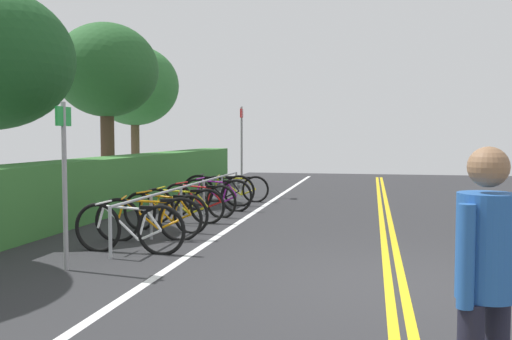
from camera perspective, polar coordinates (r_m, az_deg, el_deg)
The scene contains 19 objects.
ground_plane at distance 6.79m, azimuth 13.81°, elevation -11.35°, with size 37.29×11.52×0.05m, color #2B2B2D.
centre_line_yellow_inner at distance 6.79m, azimuth 14.50°, elevation -11.13°, with size 33.56×0.10×0.00m, color gold.
centre_line_yellow_outer at distance 6.78m, azimuth 13.12°, elevation -11.12°, with size 33.56×0.10×0.00m, color gold.
bike_lane_stripe_white at distance 7.24m, azimuth -9.42°, elevation -10.14°, with size 33.56×0.12×0.00m, color white.
bike_rack at distance 11.53m, azimuth -6.31°, elevation -2.18°, with size 7.47×0.05×0.74m.
bicycle_0 at distance 8.48m, azimuth -12.57°, elevation -5.71°, with size 0.46×1.74×0.76m.
bicycle_1 at distance 9.38m, azimuth -10.61°, elevation -4.85°, with size 0.60×1.67×0.75m.
bicycle_2 at distance 10.24m, azimuth -9.12°, elevation -4.19°, with size 0.53×1.74×0.72m.
bicycle_3 at distance 11.17m, azimuth -7.44°, elevation -3.54°, with size 0.46×1.73×0.72m.
bicycle_4 at distance 12.02m, azimuth -5.72°, elevation -3.01°, with size 0.54×1.73×0.73m.
bicycle_5 at distance 12.87m, azimuth -3.99°, elevation -2.49°, with size 0.46×1.70×0.76m.
bicycle_6 at distance 13.75m, azimuth -3.77°, elevation -2.04°, with size 0.46×1.76×0.79m.
bicycle_7 at distance 14.54m, azimuth -2.11°, elevation -1.89°, with size 0.47×1.73×0.71m.
pedestrian at distance 3.39m, azimuth 21.99°, elevation -9.75°, with size 0.40×0.35×1.65m.
sign_post_near at distance 7.50m, azimuth -18.62°, elevation 0.10°, with size 0.36×0.06×2.12m.
sign_post_far at distance 15.64m, azimuth -1.45°, elevation 2.69°, with size 0.36×0.06×2.48m.
hedge_backdrop at distance 13.73m, azimuth -13.29°, elevation -1.17°, with size 16.42×0.91×1.20m, color #387533.
tree_far_right at distance 15.38m, azimuth -14.74°, elevation 9.52°, with size 2.67×2.67×4.58m.
tree_extra at distance 19.96m, azimuth -12.06°, elevation 8.21°, with size 2.99×2.99×4.72m.
Camera 1 is at (-6.56, 0.28, 1.71)m, focal length 39.98 mm.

